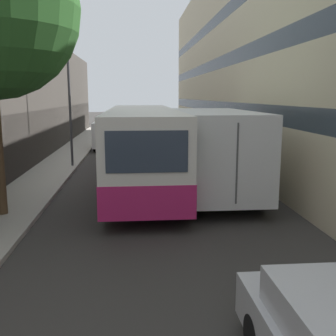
{
  "coord_description": "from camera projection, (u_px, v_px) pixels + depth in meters",
  "views": [
    {
      "loc": [
        -0.75,
        1.06,
        3.55
      ],
      "look_at": [
        0.16,
        11.61,
        1.6
      ],
      "focal_mm": 42.0,
      "sensor_mm": 36.0,
      "label": 1
    }
  ],
  "objects": [
    {
      "name": "ground_plane",
      "position": [
        156.0,
        194.0,
        14.36
      ],
      "size": [
        150.0,
        150.0,
        0.0
      ],
      "primitive_type": "plane",
      "color": "#33302D"
    },
    {
      "name": "sidewalk_left",
      "position": [
        26.0,
        195.0,
        13.96
      ],
      "size": [
        2.09,
        60.0,
        0.13
      ],
      "color": "#9E998E",
      "rests_on": "ground_plane"
    },
    {
      "name": "building_right_apartment",
      "position": [
        307.0,
        32.0,
        13.77
      ],
      "size": [
        2.4,
        60.0,
        11.53
      ],
      "color": "beige",
      "rests_on": "ground_plane"
    },
    {
      "name": "bus",
      "position": [
        142.0,
        145.0,
        15.58
      ],
      "size": [
        2.53,
        11.9,
        3.04
      ],
      "color": "silver",
      "rests_on": "ground_plane"
    },
    {
      "name": "box_truck",
      "position": [
        209.0,
        148.0,
        14.59
      ],
      "size": [
        2.45,
        8.45,
        3.04
      ],
      "color": "silver",
      "rests_on": "ground_plane"
    },
    {
      "name": "panel_van",
      "position": [
        109.0,
        133.0,
        26.54
      ],
      "size": [
        1.86,
        4.25,
        1.85
      ],
      "color": "silver",
      "rests_on": "ground_plane"
    },
    {
      "name": "street_lamp",
      "position": [
        68.0,
        63.0,
        18.69
      ],
      "size": [
        0.36,
        0.8,
        7.18
      ],
      "color": "#38383D",
      "rests_on": "sidewalk_left"
    }
  ]
}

